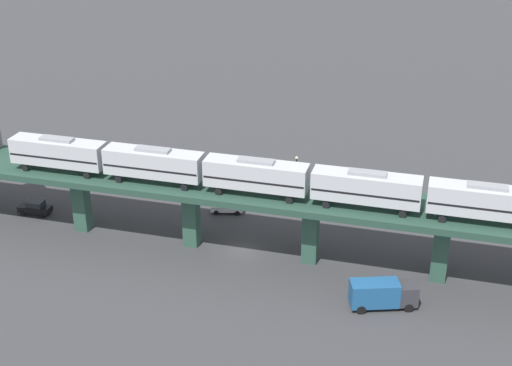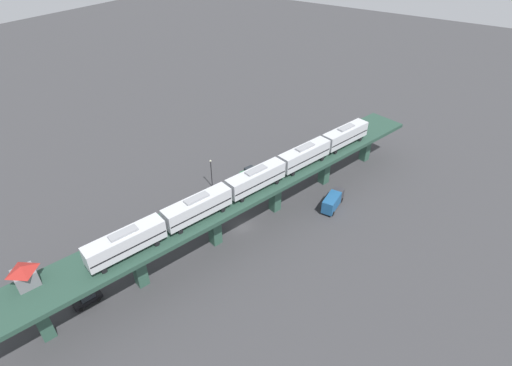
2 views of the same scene
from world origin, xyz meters
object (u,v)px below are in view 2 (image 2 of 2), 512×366
at_px(delivery_truck, 333,201).
at_px(street_car_white, 195,210).
at_px(street_car_green, 249,171).
at_px(street_lamp, 211,171).
at_px(signal_hut, 24,275).
at_px(street_car_black, 87,298).
at_px(subway_train, 256,178).

bearing_deg(delivery_truck, street_car_white, 38.67).
height_order(street_car_green, street_lamp, street_lamp).
xyz_separation_m(signal_hut, street_car_black, (-1.85, -5.86, -9.56)).
height_order(delivery_truck, street_lamp, street_lamp).
bearing_deg(signal_hut, street_car_black, -107.53).
relative_size(signal_hut, street_car_green, 0.83).
relative_size(street_car_black, street_lamp, 0.67).
height_order(subway_train, street_lamp, subway_train).
bearing_deg(subway_train, street_car_white, 18.07).
xyz_separation_m(street_car_white, street_lamp, (3.19, -9.41, 3.17)).
bearing_deg(subway_train, street_car_green, -50.80).
height_order(subway_train, street_car_green, subway_train).
bearing_deg(subway_train, street_lamp, -19.25).
bearing_deg(street_car_white, street_lamp, -71.28).
bearing_deg(subway_train, street_car_black, 68.94).
height_order(street_car_green, street_car_black, same).
relative_size(delivery_truck, street_lamp, 1.06).
bearing_deg(street_car_black, street_car_white, -88.50).
relative_size(subway_train, signal_hut, 15.51).
bearing_deg(signal_hut, delivery_truck, -115.10).
bearing_deg(signal_hut, street_car_green, -92.35).
xyz_separation_m(delivery_truck, street_lamp, (25.26, 8.26, 2.35)).
bearing_deg(street_car_white, street_car_black, 91.50).
bearing_deg(delivery_truck, street_car_green, -0.81).
bearing_deg(street_car_green, delivery_truck, 179.19).
bearing_deg(street_lamp, street_car_green, -115.43).
bearing_deg(street_car_green, signal_hut, 87.65).
xyz_separation_m(signal_hut, street_car_white, (-1.17, -31.95, -9.56)).
distance_m(street_car_white, delivery_truck, 28.29).
xyz_separation_m(street_car_black, street_car_white, (0.68, -26.09, 0.00)).
bearing_deg(delivery_truck, subway_train, 54.34).
relative_size(street_car_green, delivery_truck, 0.64).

